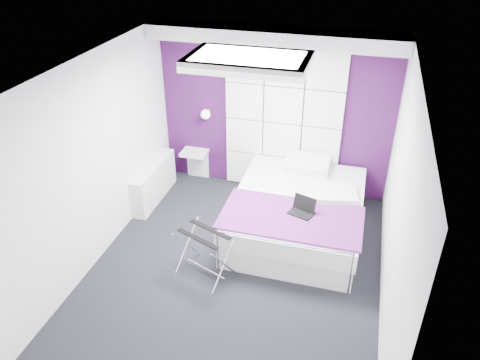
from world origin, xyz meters
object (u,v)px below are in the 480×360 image
object	(u,v)px
wall_lamp	(206,113)
radiator	(154,182)
laptop	(302,209)
luggage_rack	(205,254)
nightstand	(194,153)
bed	(297,212)

from	to	relation	value
wall_lamp	radiator	distance (m)	1.35
laptop	luggage_rack	bearing A→B (deg)	-124.88
nightstand	laptop	world-z (taller)	laptop
wall_lamp	nightstand	xyz separation A→B (m)	(-0.22, -0.04, -0.70)
nightstand	luggage_rack	distance (m)	2.36
bed	laptop	distance (m)	0.55
radiator	luggage_rack	bearing A→B (deg)	-46.74
wall_lamp	radiator	bearing A→B (deg)	-130.10
nightstand	laptop	bearing A→B (deg)	-34.55
radiator	laptop	bearing A→B (deg)	-15.13
bed	luggage_rack	world-z (taller)	bed
bed	nightstand	world-z (taller)	bed
luggage_rack	laptop	world-z (taller)	laptop
bed	nightstand	size ratio (longest dim) A/B	5.15
bed	luggage_rack	xyz separation A→B (m)	(-0.95, -1.19, -0.01)
wall_lamp	bed	bearing A→B (deg)	-31.10
wall_lamp	radiator	world-z (taller)	wall_lamp
radiator	laptop	world-z (taller)	laptop
radiator	wall_lamp	bearing A→B (deg)	49.90
wall_lamp	laptop	distance (m)	2.33
laptop	wall_lamp	bearing A→B (deg)	159.99
wall_lamp	luggage_rack	size ratio (longest dim) A/B	0.24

